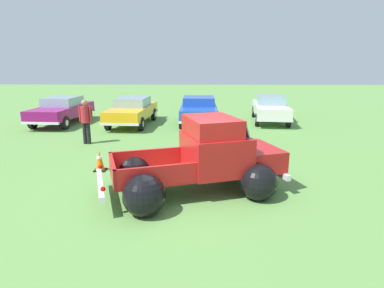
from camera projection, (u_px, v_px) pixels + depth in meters
ground_plane at (191, 192)px, 8.47m from camera, size 80.00×80.00×0.00m
vintage_pickup_truck at (205, 162)px, 8.40m from camera, size 4.99×3.80×1.96m
show_car_0 at (62, 109)px, 17.50m from camera, size 2.19×4.64×1.43m
show_car_1 at (132, 110)px, 17.30m from camera, size 2.14×4.81×1.43m
show_car_2 at (199, 109)px, 17.57m from camera, size 1.98×4.32×1.43m
show_car_3 at (270, 108)px, 18.18m from camera, size 2.21×4.74×1.43m
spectator_0 at (86, 119)px, 13.14m from camera, size 0.54×0.37×1.80m
lane_cone_0 at (245, 153)px, 10.84m from camera, size 0.36×0.36×0.63m
lane_cone_1 at (100, 161)px, 10.04m from camera, size 0.36×0.36×0.63m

